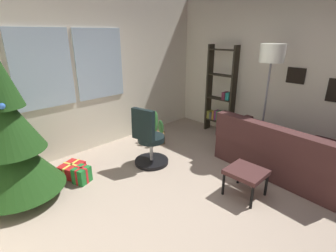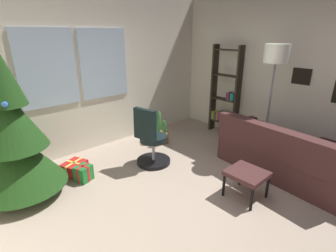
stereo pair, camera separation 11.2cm
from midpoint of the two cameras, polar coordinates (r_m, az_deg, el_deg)
name	(u,v)px [view 2 (the right image)]	position (r m, az deg, el deg)	size (l,w,h in m)	color
ground_plane	(203,207)	(3.46, 8.77, -17.60)	(4.88, 5.02, 0.10)	tan
wall_back_with_windows	(96,72)	(4.78, -15.23, 11.73)	(4.88, 0.12, 2.80)	silver
wall_right_with_frames	(301,74)	(5.00, 28.45, 10.30)	(0.12, 5.02, 2.80)	silver
couch	(295,157)	(4.34, 27.45, -6.28)	(1.60, 2.07, 0.82)	#432524
footstool	(247,175)	(3.51, 18.23, -10.48)	(0.45, 0.47, 0.38)	#432524
holiday_tree	(14,139)	(3.66, -30.59, -2.56)	(1.09, 1.09, 2.45)	#4C331E
gift_box_red	(75,168)	(4.23, -19.61, -8.84)	(0.42, 0.39, 0.19)	red
gift_box_green	(84,173)	(3.97, -17.72, -10.11)	(0.27, 0.26, 0.24)	#1E722D
office_chair	(151,143)	(4.11, -3.07, -3.87)	(0.56, 0.56, 0.99)	black
bookshelf	(225,97)	(5.47, 13.33, 6.29)	(0.18, 0.64, 1.85)	black
floor_lamp	(276,62)	(4.37, 23.78, 13.11)	(0.38, 0.38, 1.91)	slate
potted_plant	(161,132)	(4.97, -0.98, -1.31)	(0.29, 0.42, 0.66)	brown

